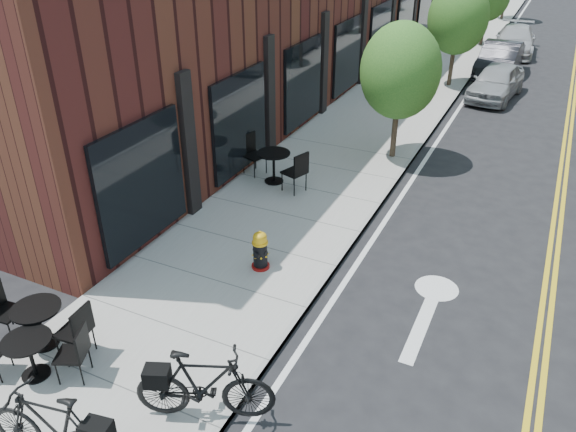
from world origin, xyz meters
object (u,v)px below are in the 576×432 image
Objects in this scene: bicycle_left at (55,428)px; fire_hydrant at (260,250)px; bistro_set_c at (274,163)px; bistro_set_a at (30,352)px; parked_car_b at (499,60)px; bicycle_right at (205,385)px; parked_car_c at (515,40)px; parked_car_a at (496,82)px; bistro_set_b at (39,320)px.

fire_hydrant is at bearing 167.20° from bicycle_left.
bicycle_left is at bearing -62.54° from bistro_set_c.
parked_car_b reaches higher than bistro_set_a.
bicycle_right is 1.13× the size of bistro_set_a.
bistro_set_c is 0.46× the size of parked_car_c.
bicycle_left reaches higher than parked_car_a.
bicycle_right reaches higher than fire_hydrant.
bicycle_left is 0.53× the size of parked_car_a.
bistro_set_c is at bearing 79.74° from bistro_set_b.
parked_car_b is (2.58, 22.46, -0.02)m from bicycle_left.
parked_car_c is (4.01, 18.25, -0.02)m from bistro_set_c.
bistro_set_b is at bearing -138.18° from bicycle_left.
bicycle_left is 19.44m from parked_car_a.
bicycle_left is 1.06× the size of bistro_set_b.
parked_car_c is at bearing -25.89° from bicycle_right.
bicycle_left and bicycle_right have the same top height.
bistro_set_c is at bearing -103.95° from parked_car_b.
fire_hydrant is at bearing 43.13° from bistro_set_a.
bistro_set_a is 0.40× the size of parked_car_c.
parked_car_b is (2.31, 17.33, 0.17)m from fire_hydrant.
bistro_set_c is at bearing 64.71° from bistro_set_a.
parked_car_c reaches higher than bistro_set_a.
bicycle_left is at bearing -94.70° from parked_car_b.
bistro_set_a is 26.43m from parked_car_c.
bicycle_right is 0.97× the size of bistro_set_c.
parked_car_a reaches higher than fire_hydrant.
fire_hydrant is 17.49m from parked_car_b.
bistro_set_c reaches higher than bistro_set_a.
parked_car_b is at bearing 55.65° from bistro_set_a.
bistro_set_c is (-1.28, 8.80, -0.05)m from bicycle_left.
bistro_set_c is (0.66, 7.26, 0.04)m from bistro_set_b.
bistro_set_a is 7.85m from bistro_set_c.
bistro_set_b is at bearing -104.33° from parked_car_c.
parked_car_b reaches higher than parked_car_a.
fire_hydrant is 5.13m from bicycle_left.
parked_car_c is at bearing 90.14° from parked_car_b.
parked_car_a is (1.55, 17.77, -0.08)m from bicycle_right.
bicycle_right is at bearing -51.08° from bistro_set_c.
parked_car_b is at bearing 92.76° from fire_hydrant.
parked_car_c is (2.72, 27.05, -0.07)m from bicycle_left.
bicycle_left is at bearing -43.49° from bistro_set_b.
bicycle_right is at bearing -13.78° from bistro_set_a.
bistro_set_a is 0.86× the size of bistro_set_c.
fire_hydrant is 0.43× the size of bicycle_right.
bicycle_left reaches higher than fire_hydrant.
fire_hydrant is at bearing -6.39° from bicycle_right.
bicycle_right is 25.63m from parked_car_c.
bistro_set_b is at bearing -76.05° from bistro_set_c.
parked_car_b is (4.53, 20.91, 0.07)m from bistro_set_b.
parked_car_b is at bearing -95.68° from parked_car_c.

